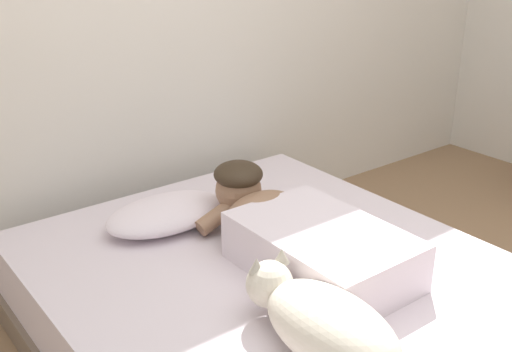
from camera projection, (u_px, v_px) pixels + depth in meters
The scene contains 6 objects.
bed at pixel (282, 314), 2.28m from camera, with size 1.59×1.94×0.37m.
pillow at pixel (166, 213), 2.53m from camera, with size 0.52×0.32×0.11m, color silver.
person_lying at pixel (296, 232), 2.26m from camera, with size 0.43×0.92×0.27m.
dog at pixel (322, 322), 1.76m from camera, with size 0.26×0.57×0.21m.
coffee_cup at pixel (274, 209), 2.60m from camera, with size 0.12×0.09×0.07m.
cell_phone at pixel (285, 283), 2.13m from camera, with size 0.07×0.14×0.01m, color black.
Camera 1 is at (-1.42, -0.96, 1.53)m, focal length 43.21 mm.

